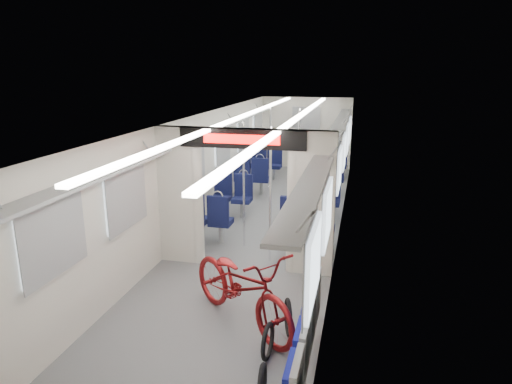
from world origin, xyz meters
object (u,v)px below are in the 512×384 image
seat_bay_far_left (260,167)px  stanchion_far_right (298,158)px  stanchion_near_right (270,196)px  seat_bay_far_right (329,166)px  bicycle (242,286)px  bike_hoop_b (268,343)px  stanchion_far_left (270,154)px  stanchion_near_left (244,186)px  seat_bay_near_left (221,204)px  flip_bench (306,334)px  seat_bay_near_right (313,206)px  bike_hoop_c (288,319)px

seat_bay_far_left → stanchion_far_right: bearing=-51.0°
stanchion_near_right → seat_bay_far_right: bearing=84.1°
bicycle → bike_hoop_b: bicycle is taller
stanchion_far_left → stanchion_near_left: bearing=-87.2°
seat_bay_far_right → stanchion_near_left: 5.08m
seat_bay_near_left → stanchion_far_left: 2.44m
flip_bench → seat_bay_near_right: bearing=95.3°
seat_bay_far_right → stanchion_near_left: size_ratio=0.92×
stanchion_far_left → seat_bay_far_left: bearing=113.6°
bike_hoop_c → seat_bay_near_right: seat_bay_near_right is taller
bicycle → seat_bay_near_right: seat_bay_near_right is taller
seat_bay_near_left → seat_bay_near_right: bearing=4.2°
stanchion_near_left → stanchion_near_right: (0.60, -0.56, 0.00)m
bicycle → stanchion_far_right: 5.45m
bike_hoop_b → seat_bay_far_left: (-1.83, 7.65, 0.35)m
bicycle → stanchion_near_right: size_ratio=0.89×
seat_bay_near_left → seat_bay_near_right: seat_bay_near_right is taller
stanchion_near_left → stanchion_far_left: (-0.15, 3.14, 0.00)m
bike_hoop_b → seat_bay_far_right: size_ratio=0.21×
seat_bay_far_right → stanchion_near_right: stanchion_near_right is taller
seat_bay_far_left → stanchion_near_right: size_ratio=0.90×
flip_bench → stanchion_near_left: 3.94m
flip_bench → stanchion_near_left: (-1.58, 3.56, 0.57)m
stanchion_near_left → seat_bay_near_left: bearing=129.8°
seat_bay_near_left → stanchion_near_left: size_ratio=0.83×
stanchion_near_right → stanchion_far_right: size_ratio=1.00×
bike_hoop_c → seat_bay_far_right: seat_bay_far_right is taller
bike_hoop_b → stanchion_near_left: bearing=109.1°
flip_bench → stanchion_far_right: bearing=98.9°
bicycle → seat_bay_far_right: 7.53m
seat_bay_far_right → stanchion_far_right: bearing=-105.3°
bike_hoop_c → stanchion_near_right: size_ratio=0.21×
seat_bay_far_right → stanchion_far_left: (-1.31, -1.77, 0.60)m
seat_bay_far_left → stanchion_near_left: 4.51m
stanchion_far_right → seat_bay_near_left: bearing=-123.4°
seat_bay_near_right → stanchion_near_right: 1.75m
seat_bay_far_right → stanchion_far_left: size_ratio=0.92×
bike_hoop_b → stanchion_near_left: (-1.12, 3.24, 0.96)m
seat_bay_near_right → seat_bay_far_right: 3.92m
bike_hoop_c → stanchion_far_right: 5.65m
seat_bay_near_right → seat_bay_far_left: (-1.87, 3.42, -0.02)m
bike_hoop_c → seat_bay_near_right: bearing=91.7°
bicycle → seat_bay_far_left: seat_bay_far_left is taller
bike_hoop_b → seat_bay_far_left: bearing=103.4°
seat_bay_near_left → seat_bay_far_left: bearing=90.0°
bike_hoop_b → seat_bay_far_right: seat_bay_far_right is taller
bicycle → seat_bay_near_left: size_ratio=1.07×
stanchion_near_left → seat_bay_far_right: bearing=76.7°
bicycle → stanchion_near_left: 2.75m
flip_bench → bike_hoop_c: size_ratio=4.46×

